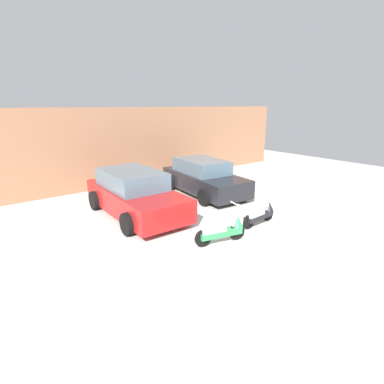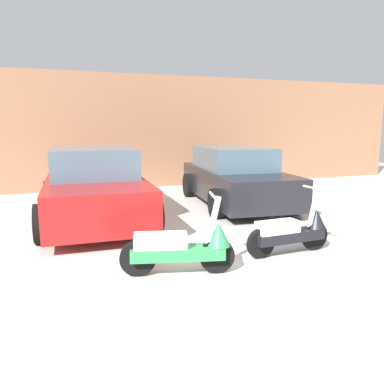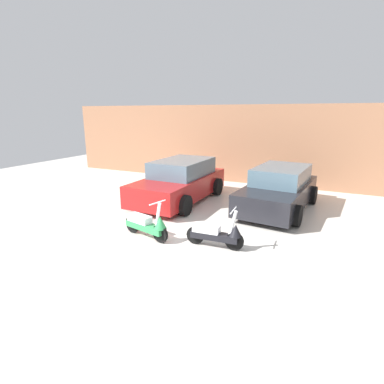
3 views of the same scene
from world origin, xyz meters
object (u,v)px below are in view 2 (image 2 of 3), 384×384
Objects in this scene: scooter_front_left at (183,247)px; scooter_front_right at (292,231)px; car_rear_center at (235,177)px; car_rear_left at (94,185)px.

scooter_front_left is 1.03× the size of scooter_front_right.
scooter_front_right is at bearing -6.71° from car_rear_center.
car_rear_left is at bearing 126.35° from scooter_front_right.
car_rear_left reaches higher than scooter_front_left.
scooter_front_right is (1.83, 0.23, -0.02)m from scooter_front_left.
car_rear_left is 3.51m from car_rear_center.
car_rear_center reaches higher than scooter_front_right.
car_rear_left is at bearing 116.80° from scooter_front_left.
scooter_front_left is at bearing -176.03° from scooter_front_right.
car_rear_center is at bearing 99.66° from car_rear_left.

